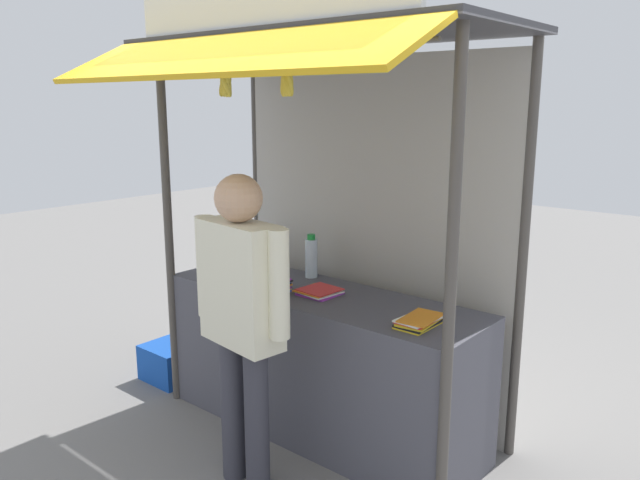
{
  "coord_description": "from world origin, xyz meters",
  "views": [
    {
      "loc": [
        2.46,
        -2.93,
        2.14
      ],
      "look_at": [
        0.0,
        0.0,
        1.3
      ],
      "focal_mm": 35.08,
      "sensor_mm": 36.0,
      "label": 1
    }
  ],
  "objects_px": {
    "water_bottle_front_left": "(311,257)",
    "plastic_crate": "(173,361)",
    "water_bottle_right": "(249,253)",
    "banana_bunch_inner_left": "(287,85)",
    "water_bottle_mid_right": "(265,251)",
    "magazine_stack_back_right": "(269,287)",
    "magazine_stack_mid_left": "(319,292)",
    "magazine_stack_center": "(419,321)",
    "banana_bunch_leftmost": "(226,86)",
    "vendor_person": "(242,305)"
  },
  "relations": [
    {
      "from": "banana_bunch_inner_left",
      "to": "plastic_crate",
      "type": "height_order",
      "value": "banana_bunch_inner_left"
    },
    {
      "from": "water_bottle_right",
      "to": "magazine_stack_mid_left",
      "type": "bearing_deg",
      "value": -7.43
    },
    {
      "from": "water_bottle_front_left",
      "to": "magazine_stack_mid_left",
      "type": "relative_size",
      "value": 1.21
    },
    {
      "from": "water_bottle_mid_right",
      "to": "water_bottle_right",
      "type": "relative_size",
      "value": 1.01
    },
    {
      "from": "vendor_person",
      "to": "water_bottle_mid_right",
      "type": "bearing_deg",
      "value": -43.79
    },
    {
      "from": "plastic_crate",
      "to": "water_bottle_front_left",
      "type": "bearing_deg",
      "value": 19.83
    },
    {
      "from": "water_bottle_front_left",
      "to": "plastic_crate",
      "type": "relative_size",
      "value": 0.77
    },
    {
      "from": "magazine_stack_back_right",
      "to": "magazine_stack_mid_left",
      "type": "bearing_deg",
      "value": 35.54
    },
    {
      "from": "water_bottle_mid_right",
      "to": "water_bottle_right",
      "type": "distance_m",
      "value": 0.12
    },
    {
      "from": "magazine_stack_back_right",
      "to": "magazine_stack_center",
      "type": "bearing_deg",
      "value": 5.69
    },
    {
      "from": "water_bottle_mid_right",
      "to": "plastic_crate",
      "type": "distance_m",
      "value": 1.23
    },
    {
      "from": "magazine_stack_mid_left",
      "to": "magazine_stack_center",
      "type": "xyz_separation_m",
      "value": [
        0.78,
        -0.08,
        0.01
      ]
    },
    {
      "from": "banana_bunch_inner_left",
      "to": "plastic_crate",
      "type": "relative_size",
      "value": 0.58
    },
    {
      "from": "water_bottle_mid_right",
      "to": "vendor_person",
      "type": "relative_size",
      "value": 0.17
    },
    {
      "from": "water_bottle_mid_right",
      "to": "magazine_stack_mid_left",
      "type": "relative_size",
      "value": 1.17
    },
    {
      "from": "water_bottle_front_left",
      "to": "magazine_stack_center",
      "type": "height_order",
      "value": "water_bottle_front_left"
    },
    {
      "from": "water_bottle_right",
      "to": "magazine_stack_center",
      "type": "bearing_deg",
      "value": -6.73
    },
    {
      "from": "water_bottle_right",
      "to": "plastic_crate",
      "type": "height_order",
      "value": "water_bottle_right"
    },
    {
      "from": "water_bottle_front_left",
      "to": "magazine_stack_center",
      "type": "xyz_separation_m",
      "value": [
        1.09,
        -0.36,
        -0.12
      ]
    },
    {
      "from": "banana_bunch_inner_left",
      "to": "water_bottle_right",
      "type": "bearing_deg",
      "value": 149.36
    },
    {
      "from": "water_bottle_mid_right",
      "to": "plastic_crate",
      "type": "xyz_separation_m",
      "value": [
        -0.72,
        -0.33,
        -0.94
      ]
    },
    {
      "from": "banana_bunch_leftmost",
      "to": "vendor_person",
      "type": "distance_m",
      "value": 1.27
    },
    {
      "from": "banana_bunch_inner_left",
      "to": "vendor_person",
      "type": "xyz_separation_m",
      "value": [
        -0.08,
        -0.3,
        -1.16
      ]
    },
    {
      "from": "banana_bunch_inner_left",
      "to": "magazine_stack_mid_left",
      "type": "bearing_deg",
      "value": 107.09
    },
    {
      "from": "magazine_stack_mid_left",
      "to": "banana_bunch_inner_left",
      "type": "xyz_separation_m",
      "value": [
        0.13,
        -0.42,
        1.27
      ]
    },
    {
      "from": "banana_bunch_inner_left",
      "to": "banana_bunch_leftmost",
      "type": "xyz_separation_m",
      "value": [
        -0.48,
        -0.0,
        0.0
      ]
    },
    {
      "from": "water_bottle_mid_right",
      "to": "water_bottle_right",
      "type": "height_order",
      "value": "water_bottle_mid_right"
    },
    {
      "from": "magazine_stack_back_right",
      "to": "water_bottle_front_left",
      "type": "bearing_deg",
      "value": 94.99
    },
    {
      "from": "water_bottle_right",
      "to": "banana_bunch_inner_left",
      "type": "xyz_separation_m",
      "value": [
        0.87,
        -0.52,
        1.15
      ]
    },
    {
      "from": "banana_bunch_leftmost",
      "to": "banana_bunch_inner_left",
      "type": "bearing_deg",
      "value": 0.06
    },
    {
      "from": "water_bottle_front_left",
      "to": "plastic_crate",
      "type": "xyz_separation_m",
      "value": [
        -1.1,
        -0.4,
        -0.95
      ]
    },
    {
      "from": "water_bottle_mid_right",
      "to": "plastic_crate",
      "type": "height_order",
      "value": "water_bottle_mid_right"
    },
    {
      "from": "magazine_stack_back_right",
      "to": "banana_bunch_inner_left",
      "type": "relative_size",
      "value": 1.2
    },
    {
      "from": "banana_bunch_leftmost",
      "to": "vendor_person",
      "type": "relative_size",
      "value": 0.13
    },
    {
      "from": "magazine_stack_mid_left",
      "to": "banana_bunch_inner_left",
      "type": "relative_size",
      "value": 1.09
    },
    {
      "from": "water_bottle_right",
      "to": "water_bottle_front_left",
      "type": "bearing_deg",
      "value": 22.04
    },
    {
      "from": "water_bottle_front_left",
      "to": "water_bottle_right",
      "type": "bearing_deg",
      "value": -157.96
    },
    {
      "from": "magazine_stack_mid_left",
      "to": "banana_bunch_leftmost",
      "type": "bearing_deg",
      "value": -130.13
    },
    {
      "from": "magazine_stack_mid_left",
      "to": "water_bottle_mid_right",
      "type": "bearing_deg",
      "value": 163.26
    },
    {
      "from": "water_bottle_mid_right",
      "to": "banana_bunch_inner_left",
      "type": "xyz_separation_m",
      "value": [
        0.81,
        -0.62,
        1.15
      ]
    },
    {
      "from": "water_bottle_right",
      "to": "water_bottle_front_left",
      "type": "height_order",
      "value": "water_bottle_front_left"
    },
    {
      "from": "water_bottle_front_left",
      "to": "banana_bunch_leftmost",
      "type": "relative_size",
      "value": 1.31
    },
    {
      "from": "vendor_person",
      "to": "water_bottle_front_left",
      "type": "bearing_deg",
      "value": -62.69
    },
    {
      "from": "magazine_stack_center",
      "to": "plastic_crate",
      "type": "relative_size",
      "value": 0.72
    },
    {
      "from": "water_bottle_front_left",
      "to": "magazine_stack_back_right",
      "type": "height_order",
      "value": "water_bottle_front_left"
    },
    {
      "from": "magazine_stack_mid_left",
      "to": "magazine_stack_center",
      "type": "height_order",
      "value": "magazine_stack_center"
    },
    {
      "from": "water_bottle_right",
      "to": "plastic_crate",
      "type": "relative_size",
      "value": 0.74
    },
    {
      "from": "water_bottle_right",
      "to": "magazine_stack_back_right",
      "type": "xyz_separation_m",
      "value": [
        0.48,
        -0.28,
        -0.09
      ]
    },
    {
      "from": "water_bottle_right",
      "to": "banana_bunch_inner_left",
      "type": "height_order",
      "value": "banana_bunch_inner_left"
    },
    {
      "from": "water_bottle_right",
      "to": "banana_bunch_inner_left",
      "type": "bearing_deg",
      "value": -30.64
    }
  ]
}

